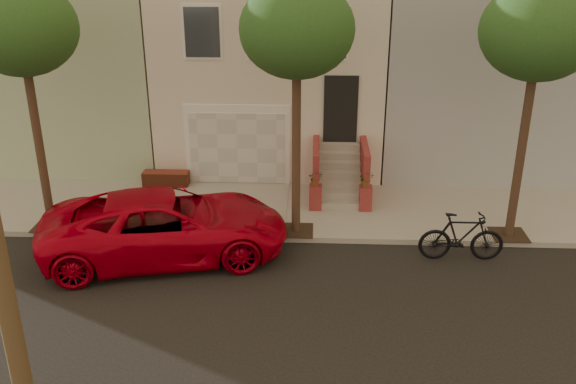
{
  "coord_description": "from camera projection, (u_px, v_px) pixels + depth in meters",
  "views": [
    {
      "loc": [
        1.47,
        -10.8,
        7.34
      ],
      "look_at": [
        0.84,
        3.0,
        1.61
      ],
      "focal_mm": 38.94,
      "sensor_mm": 36.0,
      "label": 1
    }
  ],
  "objects": [
    {
      "name": "ground",
      "position": [
        241.0,
        319.0,
        12.83
      ],
      "size": [
        90.0,
        90.0,
        0.0
      ],
      "primitive_type": "plane",
      "color": "black",
      "rests_on": "ground"
    },
    {
      "name": "sidewalk",
      "position": [
        262.0,
        210.0,
        17.74
      ],
      "size": [
        40.0,
        3.7,
        0.15
      ],
      "primitive_type": "cube",
      "color": "gray",
      "rests_on": "ground"
    },
    {
      "name": "house_row",
      "position": [
        275.0,
        48.0,
        21.76
      ],
      "size": [
        33.1,
        11.7,
        7.0
      ],
      "color": "beige",
      "rests_on": "sidewalk"
    },
    {
      "name": "tree_left",
      "position": [
        21.0,
        29.0,
        14.65
      ],
      "size": [
        2.7,
        2.57,
        6.3
      ],
      "color": "#2D2116",
      "rests_on": "sidewalk"
    },
    {
      "name": "tree_mid",
      "position": [
        297.0,
        31.0,
        14.38
      ],
      "size": [
        2.7,
        2.57,
        6.3
      ],
      "color": "#2D2116",
      "rests_on": "sidewalk"
    },
    {
      "name": "tree_right",
      "position": [
        539.0,
        33.0,
        14.14
      ],
      "size": [
        2.7,
        2.57,
        6.3
      ],
      "color": "#2D2116",
      "rests_on": "sidewalk"
    },
    {
      "name": "pickup_truck",
      "position": [
        166.0,
        225.0,
        15.08
      ],
      "size": [
        6.32,
        3.94,
        1.63
      ],
      "primitive_type": "imported",
      "rotation": [
        0.0,
        0.0,
        1.79
      ],
      "color": "#BC0016",
      "rests_on": "ground"
    },
    {
      "name": "motorcycle",
      "position": [
        461.0,
        237.0,
        14.97
      ],
      "size": [
        2.04,
        0.6,
        1.22
      ],
      "primitive_type": "imported",
      "rotation": [
        0.0,
        0.0,
        1.58
      ],
      "color": "black",
      "rests_on": "ground"
    }
  ]
}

